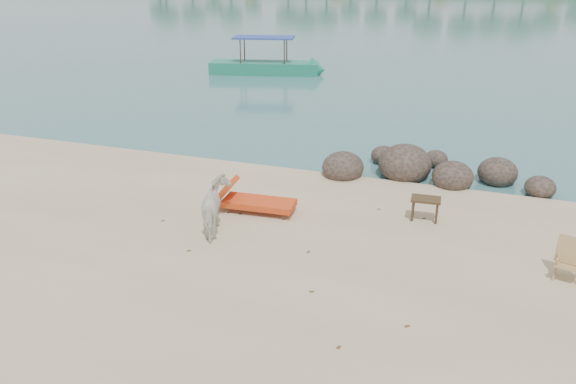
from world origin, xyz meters
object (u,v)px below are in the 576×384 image
at_px(side_table, 425,210).
at_px(boat_near, 264,43).
at_px(cow, 217,208).
at_px(deck_chair, 569,262).
at_px(boulders, 420,169).
at_px(lounge_chair, 259,200).

height_order(side_table, boat_near, boat_near).
distance_m(cow, deck_chair, 7.46).
bearing_deg(boulders, side_table, -81.38).
bearing_deg(deck_chair, lounge_chair, -175.04).
bearing_deg(boat_near, side_table, -70.79).
relative_size(cow, deck_chair, 1.81).
bearing_deg(cow, side_table, -176.96).
height_order(side_table, deck_chair, deck_chair).
relative_size(boulders, side_table, 9.21).
distance_m(cow, side_table, 5.01).
bearing_deg(lounge_chair, side_table, 8.45).
distance_m(side_table, lounge_chair, 4.07).
relative_size(boulders, lounge_chair, 2.86).
bearing_deg(boat_near, deck_chair, -67.06).
bearing_deg(side_table, cow, -157.14).
relative_size(deck_chair, boat_near, 0.12).
height_order(boulders, deck_chair, boulders).
bearing_deg(side_table, lounge_chair, -171.25).
xyz_separation_m(cow, lounge_chair, (0.50, 1.35, -0.28)).
bearing_deg(side_table, boulders, 95.19).
bearing_deg(deck_chair, side_table, 161.02).
distance_m(boulders, side_table, 3.06).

